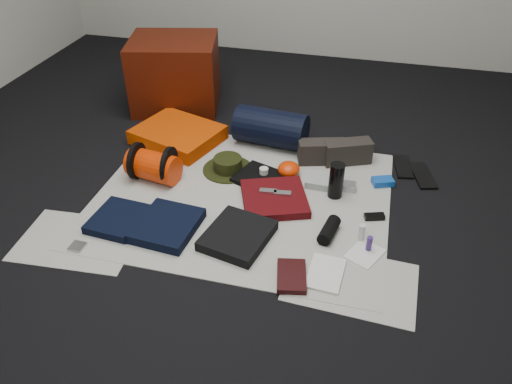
% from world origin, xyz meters
% --- Properties ---
extents(floor, '(4.50, 4.50, 0.02)m').
position_xyz_m(floor, '(0.00, 0.00, -0.01)').
color(floor, black).
rests_on(floor, ground).
extents(newspaper_mat, '(1.60, 1.30, 0.01)m').
position_xyz_m(newspaper_mat, '(0.00, 0.00, 0.00)').
color(newspaper_mat, beige).
rests_on(newspaper_mat, floor).
extents(newspaper_sheet_front_left, '(0.61, 0.44, 0.00)m').
position_xyz_m(newspaper_sheet_front_left, '(-0.70, -0.55, 0.00)').
color(newspaper_sheet_front_left, beige).
rests_on(newspaper_sheet_front_left, floor).
extents(newspaper_sheet_front_right, '(0.60, 0.43, 0.00)m').
position_xyz_m(newspaper_sheet_front_right, '(0.65, -0.50, 0.00)').
color(newspaper_sheet_front_right, beige).
rests_on(newspaper_sheet_front_right, floor).
extents(red_cabinet, '(0.69, 0.62, 0.49)m').
position_xyz_m(red_cabinet, '(-0.77, 0.99, 0.25)').
color(red_cabinet, '#441005').
rests_on(red_cabinet, floor).
extents(sleeping_pad, '(0.61, 0.56, 0.09)m').
position_xyz_m(sleeping_pad, '(-0.57, 0.49, 0.05)').
color(sleeping_pad, '#CA3C02').
rests_on(sleeping_pad, newspaper_mat).
extents(stuff_sack, '(0.32, 0.22, 0.17)m').
position_xyz_m(stuff_sack, '(-0.54, 0.05, 0.09)').
color(stuff_sack, red).
rests_on(stuff_sack, newspaper_mat).
extents(sack_strap_left, '(0.02, 0.22, 0.22)m').
position_xyz_m(sack_strap_left, '(-0.64, 0.05, 0.11)').
color(sack_strap_left, black).
rests_on(sack_strap_left, newspaper_mat).
extents(sack_strap_right, '(0.03, 0.22, 0.22)m').
position_xyz_m(sack_strap_right, '(-0.44, 0.05, 0.11)').
color(sack_strap_right, black).
rests_on(sack_strap_right, newspaper_mat).
extents(navy_duffel, '(0.47, 0.28, 0.24)m').
position_xyz_m(navy_duffel, '(0.02, 0.60, 0.12)').
color(navy_duffel, black).
rests_on(navy_duffel, newspaper_mat).
extents(boonie_brim, '(0.34, 0.34, 0.01)m').
position_xyz_m(boonie_brim, '(-0.16, 0.24, 0.01)').
color(boonie_brim, black).
rests_on(boonie_brim, newspaper_mat).
extents(boonie_crown, '(0.17, 0.17, 0.07)m').
position_xyz_m(boonie_crown, '(-0.16, 0.24, 0.05)').
color(boonie_crown, black).
rests_on(boonie_crown, boonie_brim).
extents(hiking_boot_left, '(0.30, 0.18, 0.14)m').
position_xyz_m(hiking_boot_left, '(0.37, 0.47, 0.08)').
color(hiking_boot_left, '#2A2521').
rests_on(hiking_boot_left, newspaper_mat).
extents(hiking_boot_right, '(0.31, 0.21, 0.14)m').
position_xyz_m(hiking_boot_right, '(0.52, 0.50, 0.08)').
color(hiking_boot_right, '#2A2521').
rests_on(hiking_boot_right, newspaper_mat).
extents(flip_flop_left, '(0.13, 0.26, 0.01)m').
position_xyz_m(flip_flop_left, '(0.86, 0.53, 0.01)').
color(flip_flop_left, black).
rests_on(flip_flop_left, floor).
extents(flip_flop_right, '(0.17, 0.29, 0.02)m').
position_xyz_m(flip_flop_right, '(0.98, 0.46, 0.01)').
color(flip_flop_right, black).
rests_on(flip_flop_right, floor).
extents(trousers_navy_a, '(0.27, 0.30, 0.04)m').
position_xyz_m(trousers_navy_a, '(-0.57, -0.37, 0.03)').
color(trousers_navy_a, black).
rests_on(trousers_navy_a, newspaper_mat).
extents(trousers_navy_b, '(0.32, 0.35, 0.05)m').
position_xyz_m(trousers_navy_b, '(-0.30, -0.36, 0.03)').
color(trousers_navy_b, black).
rests_on(trousers_navy_b, newspaper_mat).
extents(trousers_charcoal, '(0.36, 0.39, 0.05)m').
position_xyz_m(trousers_charcoal, '(0.07, -0.35, 0.03)').
color(trousers_charcoal, black).
rests_on(trousers_charcoal, newspaper_mat).
extents(black_tshirt, '(0.32, 0.31, 0.03)m').
position_xyz_m(black_tshirt, '(0.05, 0.19, 0.02)').
color(black_tshirt, black).
rests_on(black_tshirt, newspaper_mat).
extents(red_shirt, '(0.44, 0.44, 0.05)m').
position_xyz_m(red_shirt, '(0.18, -0.00, 0.03)').
color(red_shirt, '#47070B').
rests_on(red_shirt, newspaper_mat).
extents(orange_stuff_sack, '(0.16, 0.16, 0.09)m').
position_xyz_m(orange_stuff_sack, '(0.21, 0.27, 0.05)').
color(orange_stuff_sack, red).
rests_on(orange_stuff_sack, newspaper_mat).
extents(first_aid_pouch, '(0.18, 0.13, 0.04)m').
position_xyz_m(first_aid_pouch, '(0.41, 0.22, 0.03)').
color(first_aid_pouch, '#929A92').
rests_on(first_aid_pouch, newspaper_mat).
extents(water_bottle, '(0.10, 0.10, 0.20)m').
position_xyz_m(water_bottle, '(0.50, 0.14, 0.11)').
color(water_bottle, black).
rests_on(water_bottle, newspaper_mat).
extents(speaker, '(0.10, 0.19, 0.07)m').
position_xyz_m(speaker, '(0.51, -0.21, 0.04)').
color(speaker, black).
rests_on(speaker, newspaper_mat).
extents(compact_camera, '(0.10, 0.06, 0.04)m').
position_xyz_m(compact_camera, '(0.55, 0.21, 0.03)').
color(compact_camera, '#ADADB2').
rests_on(compact_camera, newspaper_mat).
extents(cyan_case, '(0.14, 0.11, 0.04)m').
position_xyz_m(cyan_case, '(0.75, 0.31, 0.02)').
color(cyan_case, '#10449B').
rests_on(cyan_case, newspaper_mat).
extents(toiletry_purple, '(0.04, 0.04, 0.08)m').
position_xyz_m(toiletry_purple, '(0.71, -0.27, 0.05)').
color(toiletry_purple, '#3B216D').
rests_on(toiletry_purple, newspaper_mat).
extents(toiletry_clear, '(0.04, 0.04, 0.09)m').
position_xyz_m(toiletry_clear, '(0.67, -0.20, 0.05)').
color(toiletry_clear, silver).
rests_on(toiletry_clear, newspaper_mat).
extents(paperback_book, '(0.17, 0.22, 0.03)m').
position_xyz_m(paperback_book, '(0.38, -0.55, 0.02)').
color(paperback_book, black).
rests_on(paperback_book, newspaper_mat).
extents(map_booklet, '(0.17, 0.24, 0.01)m').
position_xyz_m(map_booklet, '(0.53, -0.48, 0.01)').
color(map_booklet, silver).
rests_on(map_booklet, newspaper_mat).
extents(map_printout, '(0.20, 0.22, 0.01)m').
position_xyz_m(map_printout, '(0.70, -0.30, 0.01)').
color(map_printout, silver).
rests_on(map_printout, newspaper_mat).
extents(sunglasses, '(0.11, 0.07, 0.03)m').
position_xyz_m(sunglasses, '(0.72, -0.02, 0.02)').
color(sunglasses, black).
rests_on(sunglasses, newspaper_mat).
extents(key_cluster, '(0.07, 0.07, 0.01)m').
position_xyz_m(key_cluster, '(-0.67, -0.60, 0.01)').
color(key_cluster, '#ADADB2').
rests_on(key_cluster, newspaper_mat).
extents(tape_roll, '(0.05, 0.05, 0.04)m').
position_xyz_m(tape_roll, '(0.07, 0.22, 0.05)').
color(tape_roll, beige).
rests_on(tape_roll, black_tshirt).
extents(energy_bar_a, '(0.10, 0.05, 0.01)m').
position_xyz_m(energy_bar_a, '(0.14, 0.02, 0.06)').
color(energy_bar_a, '#ADADB2').
rests_on(energy_bar_a, red_shirt).
extents(energy_bar_b, '(0.10, 0.05, 0.01)m').
position_xyz_m(energy_bar_b, '(0.22, 0.02, 0.06)').
color(energy_bar_b, '#ADADB2').
rests_on(energy_bar_b, red_shirt).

